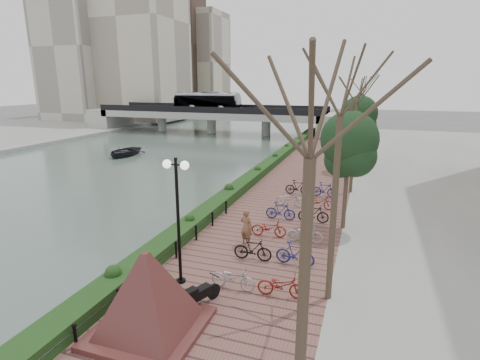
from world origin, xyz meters
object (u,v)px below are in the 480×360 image
at_px(motorcycle, 201,294).
at_px(boat, 124,151).
at_px(granite_monument, 148,292).
at_px(lamppost, 177,195).
at_px(pedestrian, 246,227).

height_order(motorcycle, boat, motorcycle).
distance_m(granite_monument, lamppost, 3.67).
bearing_deg(boat, motorcycle, -50.00).
xyz_separation_m(lamppost, boat, (-19.07, 22.81, -3.48)).
relative_size(granite_monument, lamppost, 1.03).
bearing_deg(granite_monument, pedestrian, 83.13).
bearing_deg(granite_monument, motorcycle, 61.28).
height_order(pedestrian, boat, pedestrian).
distance_m(lamppost, pedestrian, 5.02).
xyz_separation_m(motorcycle, boat, (-20.48, 24.02, -0.45)).
bearing_deg(motorcycle, granite_monument, -96.13).
bearing_deg(lamppost, granite_monument, -80.79).
bearing_deg(granite_monument, lamppost, 99.21).
bearing_deg(pedestrian, motorcycle, 105.35).
bearing_deg(motorcycle, boat, 153.04).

